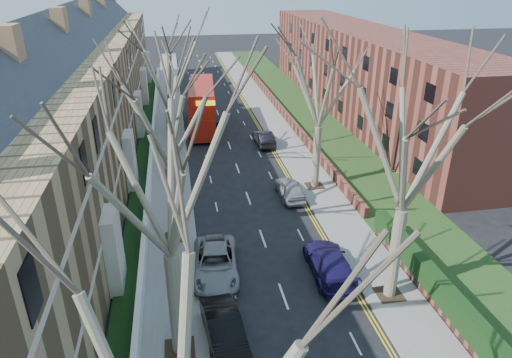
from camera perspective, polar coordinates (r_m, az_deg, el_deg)
pavement_left at (r=52.06m, az=-10.78°, el=6.08°), size 3.00×102.00×0.12m
pavement_right at (r=53.20m, az=2.31°, el=6.91°), size 3.00×102.00×0.12m
terrace_left at (r=43.69m, az=-21.46°, el=8.73°), size 9.70×78.00×13.60m
flats_right at (r=59.07m, az=12.76°, el=13.07°), size 13.97×54.00×10.00m
front_wall_left at (r=44.39m, az=-12.91°, el=3.37°), size 0.30×78.00×1.00m
grass_verge_right at (r=54.28m, az=7.00°, el=7.21°), size 6.00×102.00×0.06m
tree_left_mid at (r=17.79m, az=-11.60°, el=1.91°), size 10.50×10.50×14.71m
tree_left_far at (r=27.38m, az=-11.39°, el=9.29°), size 10.15×10.15×14.22m
tree_left_dist at (r=39.04m, az=-11.36°, el=14.30°), size 10.50×10.50×14.71m
tree_right_mid at (r=22.37m, az=19.13°, el=5.78°), size 10.50×10.50×14.71m
tree_right_far at (r=34.89m, az=8.16°, el=12.79°), size 10.15×10.15×14.22m
double_decker_bus at (r=51.47m, az=-6.73°, el=8.87°), size 3.55×11.88×4.88m
car_left_mid at (r=22.74m, az=-3.94°, el=-18.43°), size 2.13×4.81×1.54m
car_left_far at (r=27.05m, az=-5.07°, el=-10.42°), size 3.03×5.78×1.55m
car_right_near at (r=27.26m, az=9.17°, el=-10.34°), size 2.42×5.51×1.58m
car_right_mid at (r=35.69m, az=4.26°, el=-1.22°), size 1.81×4.36×1.48m
car_right_far at (r=46.50m, az=1.01°, el=5.13°), size 1.71×4.46×1.45m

